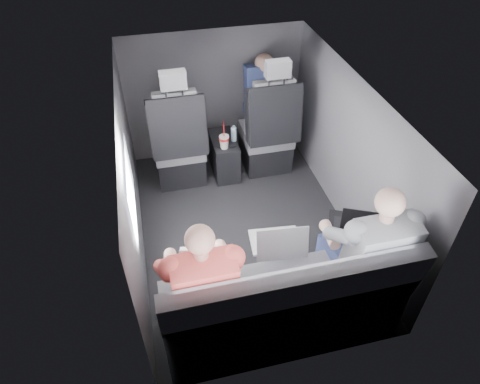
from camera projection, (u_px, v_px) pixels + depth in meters
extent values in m
plane|color=black|center=(245.00, 229.00, 3.87)|extent=(2.60, 2.60, 0.00)
plane|color=#B2B2AD|center=(246.00, 93.00, 2.99)|extent=(2.60, 2.60, 0.00)
cube|color=#56565B|center=(131.00, 186.00, 3.27)|extent=(0.02, 2.60, 1.35)
cube|color=#56565B|center=(349.00, 154.00, 3.59)|extent=(0.02, 2.60, 1.35)
cube|color=#56565B|center=(214.00, 95.00, 4.39)|extent=(1.80, 0.02, 1.35)
cube|color=#56565B|center=(300.00, 303.00, 2.47)|extent=(1.80, 0.02, 1.35)
cube|color=white|center=(131.00, 188.00, 2.90)|extent=(0.02, 0.75, 0.42)
cube|color=black|center=(275.00, 109.00, 3.92)|extent=(0.35, 0.11, 0.59)
cube|color=black|center=(180.00, 163.00, 4.37)|extent=(0.46, 0.48, 0.30)
cube|color=slate|center=(178.00, 146.00, 4.20)|extent=(0.48, 0.46, 0.14)
cube|color=slate|center=(177.00, 124.00, 3.82)|extent=(0.38, 0.18, 0.61)
cube|color=black|center=(153.00, 130.00, 3.80)|extent=(0.08, 0.21, 0.53)
cube|color=black|center=(202.00, 124.00, 3.88)|extent=(0.08, 0.21, 0.53)
cube|color=black|center=(178.00, 129.00, 3.77)|extent=(0.50, 0.11, 0.58)
cube|color=slate|center=(173.00, 80.00, 3.50)|extent=(0.22, 0.10, 0.15)
cube|color=black|center=(265.00, 151.00, 4.53)|extent=(0.46, 0.48, 0.30)
cube|color=slate|center=(266.00, 134.00, 4.36)|extent=(0.48, 0.46, 0.14)
cube|color=slate|center=(274.00, 112.00, 3.98)|extent=(0.38, 0.18, 0.61)
cube|color=black|center=(251.00, 118.00, 3.96)|extent=(0.08, 0.21, 0.53)
cube|color=black|center=(296.00, 112.00, 4.04)|extent=(0.08, 0.21, 0.53)
cube|color=black|center=(276.00, 116.00, 3.94)|extent=(0.50, 0.11, 0.58)
cube|color=slate|center=(278.00, 69.00, 3.66)|extent=(0.22, 0.10, 0.15)
cube|color=black|center=(224.00, 156.00, 4.39)|extent=(0.24, 0.48, 0.40)
cylinder|color=black|center=(221.00, 146.00, 4.16)|extent=(0.09, 0.09, 0.01)
cylinder|color=black|center=(232.00, 145.00, 4.18)|extent=(0.09, 0.09, 0.01)
cube|color=slate|center=(280.00, 308.00, 2.97)|extent=(1.60, 0.50, 0.45)
cube|color=slate|center=(297.00, 295.00, 2.50)|extent=(1.60, 0.17, 0.47)
cylinder|color=red|center=(224.00, 138.00, 4.07)|extent=(0.10, 0.10, 0.02)
cylinder|color=white|center=(224.00, 136.00, 4.06)|extent=(0.10, 0.10, 0.01)
cylinder|color=red|center=(224.00, 129.00, 4.00)|extent=(0.01, 0.01, 0.16)
cylinder|color=#9BBBD2|center=(234.00, 134.00, 4.20)|extent=(0.06, 0.06, 0.14)
cylinder|color=#9BBBD2|center=(234.00, 127.00, 4.14)|extent=(0.03, 0.03, 0.02)
cube|color=white|center=(202.00, 260.00, 2.83)|extent=(0.34, 0.27, 0.02)
cube|color=silver|center=(202.00, 260.00, 2.81)|extent=(0.27, 0.17, 0.00)
cube|color=white|center=(200.00, 251.00, 2.87)|extent=(0.10, 0.07, 0.00)
cube|color=white|center=(204.00, 264.00, 2.65)|extent=(0.31, 0.12, 0.21)
cube|color=silver|center=(204.00, 264.00, 2.66)|extent=(0.27, 0.10, 0.18)
cube|color=#B5B4BA|center=(275.00, 241.00, 2.96)|extent=(0.36, 0.27, 0.02)
cube|color=silver|center=(276.00, 241.00, 2.94)|extent=(0.29, 0.16, 0.00)
cube|color=#B5B4BA|center=(272.00, 232.00, 3.00)|extent=(0.11, 0.06, 0.00)
cube|color=#B5B4BA|center=(283.00, 244.00, 2.77)|extent=(0.35, 0.11, 0.23)
cube|color=silver|center=(282.00, 244.00, 2.77)|extent=(0.30, 0.08, 0.19)
cube|color=black|center=(354.00, 225.00, 3.07)|extent=(0.44, 0.39, 0.02)
cube|color=black|center=(355.00, 226.00, 3.05)|extent=(0.33, 0.25, 0.00)
cube|color=black|center=(350.00, 217.00, 3.12)|extent=(0.12, 0.10, 0.00)
cube|color=black|center=(368.00, 228.00, 2.87)|extent=(0.36, 0.22, 0.24)
cube|color=silver|center=(367.00, 228.00, 2.87)|extent=(0.32, 0.19, 0.21)
cube|color=#2F2F34|center=(185.00, 286.00, 2.76)|extent=(0.14, 0.41, 0.12)
cube|color=#2F2F34|center=(216.00, 280.00, 2.80)|extent=(0.14, 0.41, 0.12)
cube|color=#2F2F34|center=(185.00, 287.00, 3.10)|extent=(0.12, 0.12, 0.45)
cube|color=#2F2F34|center=(212.00, 282.00, 3.14)|extent=(0.12, 0.12, 0.45)
cube|color=#D64647|center=(204.00, 286.00, 2.48)|extent=(0.37, 0.25, 0.50)
sphere|color=tan|center=(200.00, 239.00, 2.27)|extent=(0.17, 0.17, 0.17)
cylinder|color=tan|center=(169.00, 265.00, 2.71)|extent=(0.10, 0.26, 0.11)
cylinder|color=tan|center=(226.00, 254.00, 2.78)|extent=(0.10, 0.26, 0.11)
cube|color=navy|center=(343.00, 255.00, 2.95)|extent=(0.15, 0.43, 0.13)
cube|color=navy|center=(372.00, 250.00, 2.99)|extent=(0.15, 0.43, 0.13)
cube|color=navy|center=(325.00, 259.00, 3.31)|extent=(0.13, 0.13, 0.45)
cube|color=navy|center=(351.00, 254.00, 3.34)|extent=(0.13, 0.13, 0.45)
cube|color=gray|center=(379.00, 251.00, 2.67)|extent=(0.39, 0.26, 0.53)
sphere|color=tan|center=(390.00, 202.00, 2.44)|extent=(0.18, 0.18, 0.18)
cylinder|color=tan|center=(330.00, 234.00, 2.90)|extent=(0.11, 0.27, 0.12)
cylinder|color=tan|center=(383.00, 225.00, 2.97)|extent=(0.11, 0.27, 0.12)
cube|color=navy|center=(264.00, 90.00, 4.24)|extent=(0.37, 0.24, 0.53)
sphere|color=tan|center=(264.00, 63.00, 4.08)|extent=(0.18, 0.18, 0.18)
cube|color=navy|center=(261.00, 113.00, 4.47)|extent=(0.31, 0.37, 0.11)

